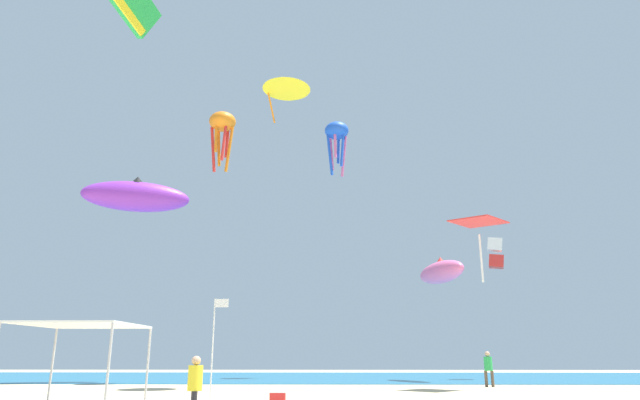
{
  "coord_description": "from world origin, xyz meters",
  "views": [
    {
      "loc": [
        0.46,
        -16.68,
        1.56
      ],
      "look_at": [
        -0.14,
        10.67,
        9.38
      ],
      "focal_mm": 30.91,
      "sensor_mm": 36.0,
      "label": 1
    }
  ],
  "objects_px": {
    "canopy_tent": "(82,328)",
    "kite_octopus_orange": "(222,125)",
    "person_near_tent": "(195,382)",
    "cooler_box": "(278,397)",
    "kite_inflatable_pink": "(441,272)",
    "kite_diamond_red": "(479,225)",
    "kite_delta_yellow": "(287,86)",
    "banner_flag": "(215,337)",
    "kite_octopus_blue": "(337,133)",
    "kite_box_white": "(496,253)",
    "kite_inflatable_purple": "(136,196)",
    "person_leftmost": "(488,366)"
  },
  "relations": [
    {
      "from": "kite_octopus_orange",
      "to": "kite_octopus_blue",
      "type": "height_order",
      "value": "kite_octopus_blue"
    },
    {
      "from": "person_near_tent",
      "to": "kite_diamond_red",
      "type": "distance_m",
      "value": 19.68
    },
    {
      "from": "person_near_tent",
      "to": "cooler_box",
      "type": "bearing_deg",
      "value": -30.79
    },
    {
      "from": "cooler_box",
      "to": "kite_delta_yellow",
      "type": "relative_size",
      "value": 0.14
    },
    {
      "from": "banner_flag",
      "to": "kite_octopus_orange",
      "type": "height_order",
      "value": "kite_octopus_orange"
    },
    {
      "from": "person_near_tent",
      "to": "banner_flag",
      "type": "height_order",
      "value": "banner_flag"
    },
    {
      "from": "cooler_box",
      "to": "person_near_tent",
      "type": "bearing_deg",
      "value": -104.18
    },
    {
      "from": "canopy_tent",
      "to": "cooler_box",
      "type": "xyz_separation_m",
      "value": [
        5.4,
        4.52,
        -2.21
      ]
    },
    {
      "from": "kite_delta_yellow",
      "to": "kite_octopus_blue",
      "type": "height_order",
      "value": "kite_octopus_blue"
    },
    {
      "from": "banner_flag",
      "to": "kite_delta_yellow",
      "type": "relative_size",
      "value": 0.96
    },
    {
      "from": "person_near_tent",
      "to": "kite_octopus_orange",
      "type": "height_order",
      "value": "kite_octopus_orange"
    },
    {
      "from": "kite_inflatable_pink",
      "to": "person_near_tent",
      "type": "bearing_deg",
      "value": -45.98
    },
    {
      "from": "kite_delta_yellow",
      "to": "kite_inflatable_purple",
      "type": "xyz_separation_m",
      "value": [
        -10.79,
        5.79,
        -5.3
      ]
    },
    {
      "from": "kite_inflatable_pink",
      "to": "kite_octopus_blue",
      "type": "distance_m",
      "value": 15.75
    },
    {
      "from": "canopy_tent",
      "to": "person_near_tent",
      "type": "xyz_separation_m",
      "value": [
        3.84,
        -1.65,
        -1.45
      ]
    },
    {
      "from": "kite_diamond_red",
      "to": "banner_flag",
      "type": "bearing_deg",
      "value": -22.85
    },
    {
      "from": "person_leftmost",
      "to": "canopy_tent",
      "type": "bearing_deg",
      "value": 63.77
    },
    {
      "from": "canopy_tent",
      "to": "cooler_box",
      "type": "bearing_deg",
      "value": 39.92
    },
    {
      "from": "kite_inflatable_pink",
      "to": "kite_inflatable_purple",
      "type": "relative_size",
      "value": 0.71
    },
    {
      "from": "banner_flag",
      "to": "kite_box_white",
      "type": "xyz_separation_m",
      "value": [
        17.4,
        18.13,
        6.81
      ]
    },
    {
      "from": "person_leftmost",
      "to": "kite_delta_yellow",
      "type": "bearing_deg",
      "value": 25.85
    },
    {
      "from": "kite_box_white",
      "to": "person_near_tent",
      "type": "bearing_deg",
      "value": 164.96
    },
    {
      "from": "canopy_tent",
      "to": "kite_octopus_orange",
      "type": "xyz_separation_m",
      "value": [
        -0.26,
        19.1,
        14.9
      ]
    },
    {
      "from": "kite_octopus_orange",
      "to": "kite_diamond_red",
      "type": "relative_size",
      "value": 1.29
    },
    {
      "from": "canopy_tent",
      "to": "person_leftmost",
      "type": "xyz_separation_m",
      "value": [
        15.87,
        14.95,
        -1.3
      ]
    },
    {
      "from": "kite_inflatable_purple",
      "to": "kite_octopus_blue",
      "type": "distance_m",
      "value": 17.95
    },
    {
      "from": "canopy_tent",
      "to": "kite_octopus_blue",
      "type": "relative_size",
      "value": 0.67
    },
    {
      "from": "person_near_tent",
      "to": "kite_octopus_orange",
      "type": "xyz_separation_m",
      "value": [
        -4.1,
        20.75,
        16.35
      ]
    },
    {
      "from": "kite_inflatable_pink",
      "to": "kite_box_white",
      "type": "bearing_deg",
      "value": 102.01
    },
    {
      "from": "kite_inflatable_pink",
      "to": "kite_diamond_red",
      "type": "height_order",
      "value": "kite_diamond_red"
    },
    {
      "from": "canopy_tent",
      "to": "person_near_tent",
      "type": "distance_m",
      "value": 4.43
    },
    {
      "from": "kite_octopus_orange",
      "to": "kite_octopus_blue",
      "type": "relative_size",
      "value": 0.9
    },
    {
      "from": "cooler_box",
      "to": "kite_inflatable_purple",
      "type": "distance_m",
      "value": 22.54
    },
    {
      "from": "kite_octopus_orange",
      "to": "kite_delta_yellow",
      "type": "bearing_deg",
      "value": 74.75
    },
    {
      "from": "person_leftmost",
      "to": "kite_diamond_red",
      "type": "xyz_separation_m",
      "value": [
        -0.57,
        -2.43,
        7.31
      ]
    },
    {
      "from": "kite_inflatable_pink",
      "to": "kite_diamond_red",
      "type": "relative_size",
      "value": 1.59
    },
    {
      "from": "person_near_tent",
      "to": "kite_inflatable_purple",
      "type": "relative_size",
      "value": 0.21
    },
    {
      "from": "banner_flag",
      "to": "kite_diamond_red",
      "type": "distance_m",
      "value": 15.18
    },
    {
      "from": "canopy_tent",
      "to": "kite_box_white",
      "type": "height_order",
      "value": "kite_box_white"
    },
    {
      "from": "kite_octopus_orange",
      "to": "kite_diamond_red",
      "type": "height_order",
      "value": "kite_octopus_orange"
    },
    {
      "from": "person_near_tent",
      "to": "kite_inflatable_pink",
      "type": "bearing_deg",
      "value": -41.86
    },
    {
      "from": "cooler_box",
      "to": "kite_diamond_red",
      "type": "distance_m",
      "value": 15.14
    },
    {
      "from": "cooler_box",
      "to": "kite_octopus_blue",
      "type": "distance_m",
      "value": 30.69
    },
    {
      "from": "person_near_tent",
      "to": "kite_delta_yellow",
      "type": "distance_m",
      "value": 22.76
    },
    {
      "from": "kite_octopus_blue",
      "to": "kite_delta_yellow",
      "type": "bearing_deg",
      "value": 179.44
    },
    {
      "from": "person_leftmost",
      "to": "kite_octopus_orange",
      "type": "bearing_deg",
      "value": 6.03
    },
    {
      "from": "banner_flag",
      "to": "kite_diamond_red",
      "type": "bearing_deg",
      "value": 23.01
    },
    {
      "from": "cooler_box",
      "to": "kite_box_white",
      "type": "bearing_deg",
      "value": 55.01
    },
    {
      "from": "kite_delta_yellow",
      "to": "kite_inflatable_pink",
      "type": "bearing_deg",
      "value": 73.05
    },
    {
      "from": "person_leftmost",
      "to": "cooler_box",
      "type": "bearing_deg",
      "value": 65.37
    }
  ]
}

